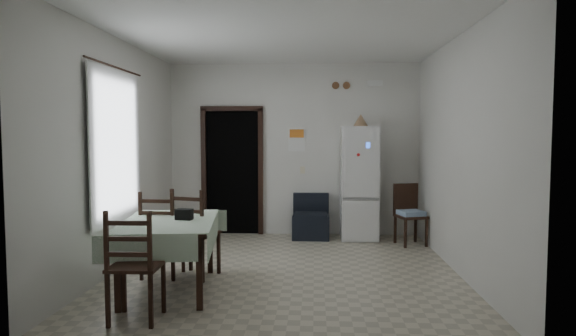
# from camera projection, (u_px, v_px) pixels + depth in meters

# --- Properties ---
(ground) EXTENTS (4.50, 4.50, 0.00)m
(ground) POSITION_uv_depth(u_px,v_px,m) (286.00, 270.00, 6.01)
(ground) COLOR #B4AB93
(ground) RESTS_ON ground
(ceiling) EXTENTS (4.20, 4.50, 0.02)m
(ceiling) POSITION_uv_depth(u_px,v_px,m) (286.00, 35.00, 5.81)
(ceiling) COLOR white
(ceiling) RESTS_ON ground
(wall_back) EXTENTS (4.20, 0.02, 2.90)m
(wall_back) POSITION_uv_depth(u_px,v_px,m) (294.00, 149.00, 8.15)
(wall_back) COLOR silver
(wall_back) RESTS_ON ground
(wall_front) EXTENTS (4.20, 0.02, 2.90)m
(wall_front) POSITION_uv_depth(u_px,v_px,m) (268.00, 166.00, 3.67)
(wall_front) COLOR silver
(wall_front) RESTS_ON ground
(wall_left) EXTENTS (0.02, 4.50, 2.90)m
(wall_left) POSITION_uv_depth(u_px,v_px,m) (119.00, 154.00, 6.03)
(wall_left) COLOR silver
(wall_left) RESTS_ON ground
(wall_right) EXTENTS (0.02, 4.50, 2.90)m
(wall_right) POSITION_uv_depth(u_px,v_px,m) (459.00, 155.00, 5.79)
(wall_right) COLOR silver
(wall_right) RESTS_ON ground
(doorway) EXTENTS (1.06, 0.52, 2.22)m
(doorway) POSITION_uv_depth(u_px,v_px,m) (235.00, 171.00, 8.44)
(doorway) COLOR black
(doorway) RESTS_ON ground
(window_recess) EXTENTS (0.10, 1.20, 1.60)m
(window_recess) POSITION_uv_depth(u_px,v_px,m) (108.00, 146.00, 5.82)
(window_recess) COLOR silver
(window_recess) RESTS_ON ground
(curtain) EXTENTS (0.02, 1.45, 1.85)m
(curtain) POSITION_uv_depth(u_px,v_px,m) (117.00, 147.00, 5.82)
(curtain) COLOR silver
(curtain) RESTS_ON ground
(curtain_rod) EXTENTS (0.02, 1.60, 0.02)m
(curtain_rod) POSITION_uv_depth(u_px,v_px,m) (116.00, 67.00, 5.75)
(curtain_rod) COLOR black
(curtain_rod) RESTS_ON ground
(calendar) EXTENTS (0.28, 0.02, 0.40)m
(calendar) POSITION_uv_depth(u_px,v_px,m) (297.00, 139.00, 8.13)
(calendar) COLOR white
(calendar) RESTS_ON ground
(calendar_image) EXTENTS (0.24, 0.01, 0.14)m
(calendar_image) POSITION_uv_depth(u_px,v_px,m) (297.00, 133.00, 8.11)
(calendar_image) COLOR orange
(calendar_image) RESTS_ON ground
(light_switch) EXTENTS (0.08, 0.02, 0.12)m
(light_switch) POSITION_uv_depth(u_px,v_px,m) (303.00, 170.00, 8.15)
(light_switch) COLOR beige
(light_switch) RESTS_ON ground
(vent_left) EXTENTS (0.12, 0.03, 0.12)m
(vent_left) POSITION_uv_depth(u_px,v_px,m) (336.00, 86.00, 8.03)
(vent_left) COLOR brown
(vent_left) RESTS_ON ground
(vent_right) EXTENTS (0.12, 0.03, 0.12)m
(vent_right) POSITION_uv_depth(u_px,v_px,m) (346.00, 85.00, 8.02)
(vent_right) COLOR brown
(vent_right) RESTS_ON ground
(emergency_light) EXTENTS (0.25, 0.07, 0.09)m
(emergency_light) POSITION_uv_depth(u_px,v_px,m) (375.00, 83.00, 7.96)
(emergency_light) COLOR white
(emergency_light) RESTS_ON ground
(fridge) EXTENTS (0.60, 0.60, 1.83)m
(fridge) POSITION_uv_depth(u_px,v_px,m) (359.00, 183.00, 7.81)
(fridge) COLOR silver
(fridge) RESTS_ON ground
(tan_cone) EXTENTS (0.27, 0.27, 0.20)m
(tan_cone) POSITION_uv_depth(u_px,v_px,m) (361.00, 120.00, 7.78)
(tan_cone) COLOR tan
(tan_cone) RESTS_ON fridge
(navy_seat) EXTENTS (0.60, 0.58, 0.72)m
(navy_seat) POSITION_uv_depth(u_px,v_px,m) (311.00, 216.00, 7.89)
(navy_seat) COLOR black
(navy_seat) RESTS_ON ground
(corner_chair) EXTENTS (0.50, 0.50, 0.93)m
(corner_chair) POSITION_uv_depth(u_px,v_px,m) (411.00, 215.00, 7.38)
(corner_chair) COLOR black
(corner_chair) RESTS_ON ground
(dining_table) EXTENTS (1.16, 1.59, 0.77)m
(dining_table) POSITION_uv_depth(u_px,v_px,m) (170.00, 255.00, 5.22)
(dining_table) COLOR #AAC0A4
(dining_table) RESTS_ON ground
(black_bag) EXTENTS (0.19, 0.13, 0.12)m
(black_bag) POSITION_uv_depth(u_px,v_px,m) (184.00, 214.00, 5.24)
(black_bag) COLOR black
(black_bag) RESTS_ON dining_table
(dining_chair_far_left) EXTENTS (0.46, 0.46, 1.04)m
(dining_chair_far_left) POSITION_uv_depth(u_px,v_px,m) (162.00, 233.00, 5.73)
(dining_chair_far_left) COLOR black
(dining_chair_far_left) RESTS_ON ground
(dining_chair_far_right) EXTENTS (0.57, 0.57, 1.07)m
(dining_chair_far_right) POSITION_uv_depth(u_px,v_px,m) (196.00, 232.00, 5.72)
(dining_chair_far_right) COLOR black
(dining_chair_far_right) RESTS_ON ground
(dining_chair_near_head) EXTENTS (0.45, 0.45, 1.03)m
(dining_chair_near_head) POSITION_uv_depth(u_px,v_px,m) (136.00, 264.00, 4.35)
(dining_chair_near_head) COLOR black
(dining_chair_near_head) RESTS_ON ground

